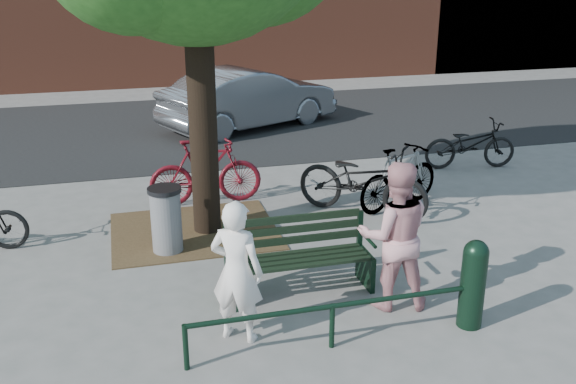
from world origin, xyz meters
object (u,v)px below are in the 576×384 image
object	(u,v)px
bollard	(473,281)
litter_bin	(166,220)
person_left	(237,272)
bicycle_c	(362,181)
person_right	(394,236)
parked_car	(249,98)
park_bench	(298,254)

from	to	relation	value
bollard	litter_bin	size ratio (longest dim) A/B	1.09
person_left	bicycle_c	bearing A→B (deg)	-97.48
person_right	bollard	size ratio (longest dim) A/B	1.71
person_left	parked_car	xyz separation A→B (m)	(2.00, 8.95, -0.06)
bicycle_c	park_bench	bearing A→B (deg)	-175.12
person_left	bollard	bearing A→B (deg)	-156.41
park_bench	bollard	bearing A→B (deg)	-38.34
parked_car	bicycle_c	bearing A→B (deg)	160.54
person_right	litter_bin	size ratio (longest dim) A/B	1.87
litter_bin	bicycle_c	world-z (taller)	bicycle_c
park_bench	person_right	size ratio (longest dim) A/B	1.00
park_bench	person_left	bearing A→B (deg)	-136.80
person_left	person_right	bearing A→B (deg)	-139.71
litter_bin	bicycle_c	bearing A→B (deg)	10.90
person_right	bollard	bearing A→B (deg)	146.61
park_bench	bicycle_c	world-z (taller)	bicycle_c
litter_bin	parked_car	size ratio (longest dim) A/B	0.21
person_right	litter_bin	world-z (taller)	person_right
bicycle_c	parked_car	distance (m)	6.01
park_bench	bollard	world-z (taller)	bollard
litter_bin	parked_car	world-z (taller)	parked_car
person_left	bicycle_c	size ratio (longest dim) A/B	0.72
litter_bin	person_right	bearing A→B (deg)	-41.93
park_bench	parked_car	bearing A→B (deg)	82.29
person_right	bollard	xyz separation A→B (m)	(0.65, -0.65, -0.33)
person_left	parked_car	distance (m)	9.17
bicycle_c	person_right	bearing A→B (deg)	-151.58
person_right	litter_bin	bearing A→B (deg)	-30.21
park_bench	person_left	xyz separation A→B (m)	(-0.90, -0.85, 0.30)
bicycle_c	parked_car	xyz separation A→B (m)	(-0.55, 5.98, 0.15)
person_right	bicycle_c	xyz separation A→B (m)	(0.69, 2.73, -0.31)
person_left	litter_bin	distance (m)	2.45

